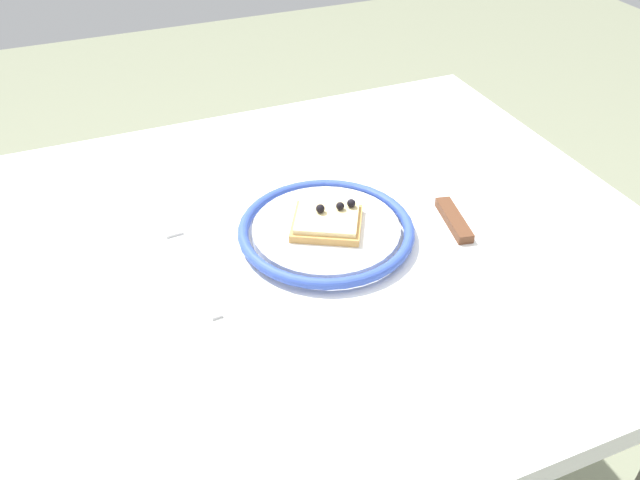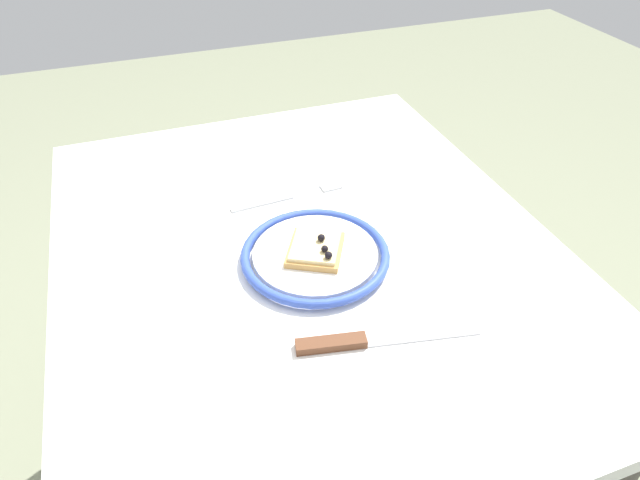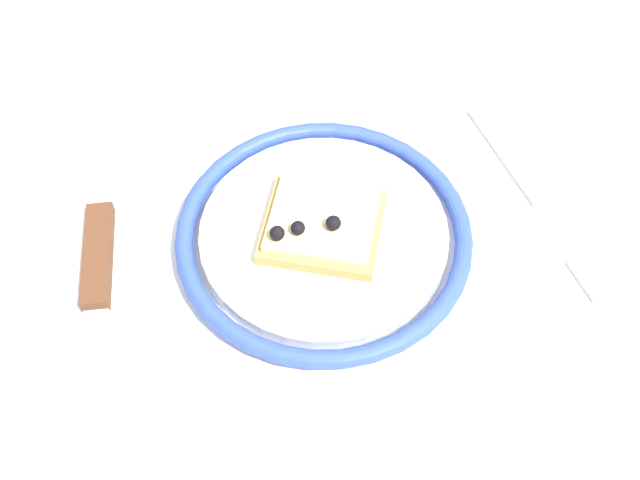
# 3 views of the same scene
# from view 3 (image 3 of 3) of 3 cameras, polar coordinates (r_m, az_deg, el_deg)

# --- Properties ---
(dining_table) EXTENTS (0.91, 0.75, 0.75)m
(dining_table) POSITION_cam_3_polar(r_m,az_deg,el_deg) (0.68, 3.44, -4.80)
(dining_table) COLOR white
(dining_table) RESTS_ON ground_plane
(plate) EXTENTS (0.22, 0.22, 0.02)m
(plate) POSITION_cam_3_polar(r_m,az_deg,el_deg) (0.57, 0.15, 0.72)
(plate) COLOR white
(plate) RESTS_ON dining_table
(pizza_slice_near) EXTENTS (0.11, 0.11, 0.03)m
(pizza_slice_near) POSITION_cam_3_polar(r_m,az_deg,el_deg) (0.56, 0.07, 1.35)
(pizza_slice_near) COLOR tan
(pizza_slice_near) RESTS_ON plate
(knife) EXTENTS (0.07, 0.24, 0.01)m
(knife) POSITION_cam_3_polar(r_m,az_deg,el_deg) (0.57, -16.35, -3.86)
(knife) COLOR silver
(knife) RESTS_ON dining_table
(fork) EXTENTS (0.03, 0.20, 0.00)m
(fork) POSITION_cam_3_polar(r_m,az_deg,el_deg) (0.63, 15.82, 3.02)
(fork) COLOR silver
(fork) RESTS_ON dining_table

